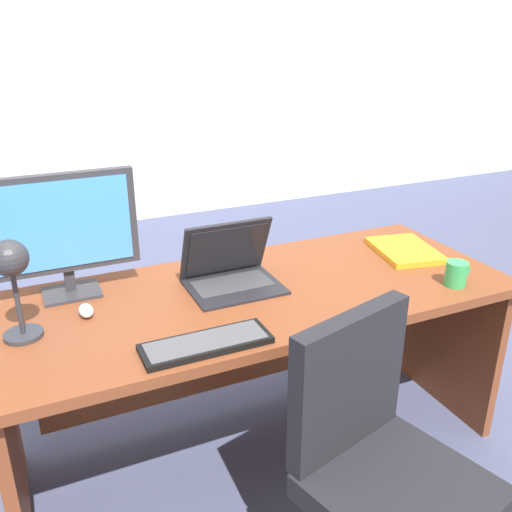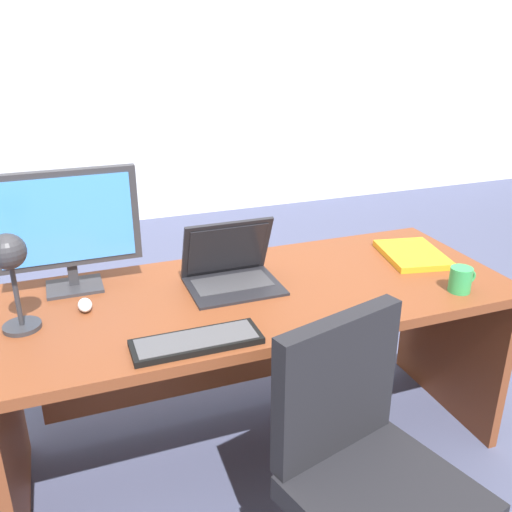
# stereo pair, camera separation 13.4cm
# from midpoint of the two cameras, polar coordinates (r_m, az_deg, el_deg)

# --- Properties ---
(ground) EXTENTS (12.00, 12.00, 0.00)m
(ground) POSITION_cam_midpoint_polar(r_m,az_deg,el_deg) (3.67, -10.56, -4.47)
(ground) COLOR #474C6B
(back_wall) EXTENTS (10.00, 0.10, 2.80)m
(back_wall) POSITION_cam_midpoint_polar(r_m,az_deg,el_deg) (4.98, -17.03, 18.78)
(back_wall) COLOR silver
(back_wall) RESTS_ON ground
(desk) EXTENTS (1.88, 0.77, 0.74)m
(desk) POSITION_cam_midpoint_polar(r_m,az_deg,el_deg) (2.20, -1.89, -7.71)
(desk) COLOR brown
(desk) RESTS_ON ground
(monitor) EXTENTS (0.51, 0.16, 0.45)m
(monitor) POSITION_cam_midpoint_polar(r_m,az_deg,el_deg) (2.07, -20.94, 2.69)
(monitor) COLOR #2D2D33
(monitor) RESTS_ON desk
(laptop) EXTENTS (0.34, 0.28, 0.25)m
(laptop) POSITION_cam_midpoint_polar(r_m,az_deg,el_deg) (2.09, -4.59, -0.97)
(laptop) COLOR black
(laptop) RESTS_ON desk
(keyboard) EXTENTS (0.40, 0.14, 0.02)m
(keyboard) POSITION_cam_midpoint_polar(r_m,az_deg,el_deg) (1.72, -7.38, -8.91)
(keyboard) COLOR black
(keyboard) RESTS_ON desk
(mouse) EXTENTS (0.05, 0.08, 0.04)m
(mouse) POSITION_cam_midpoint_polar(r_m,az_deg,el_deg) (1.98, -18.87, -5.34)
(mouse) COLOR silver
(mouse) RESTS_ON desk
(desk_lamp) EXTENTS (0.12, 0.14, 0.33)m
(desk_lamp) POSITION_cam_midpoint_polar(r_m,az_deg,el_deg) (1.81, -25.68, -1.39)
(desk_lamp) COLOR #2D2D33
(desk_lamp) RESTS_ON desk
(book) EXTENTS (0.29, 0.36, 0.03)m
(book) POSITION_cam_midpoint_polar(r_m,az_deg,el_deg) (2.45, 13.47, 0.55)
(book) COLOR orange
(book) RESTS_ON desk
(coffee_mug) EXTENTS (0.11, 0.08, 0.09)m
(coffee_mug) POSITION_cam_midpoint_polar(r_m,az_deg,el_deg) (2.19, 18.19, -1.74)
(coffee_mug) COLOR green
(coffee_mug) RESTS_ON desk
(office_chair) EXTENTS (0.57, 0.58, 0.89)m
(office_chair) POSITION_cam_midpoint_polar(r_m,az_deg,el_deg) (1.81, 10.59, -22.85)
(office_chair) COLOR black
(office_chair) RESTS_ON ground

